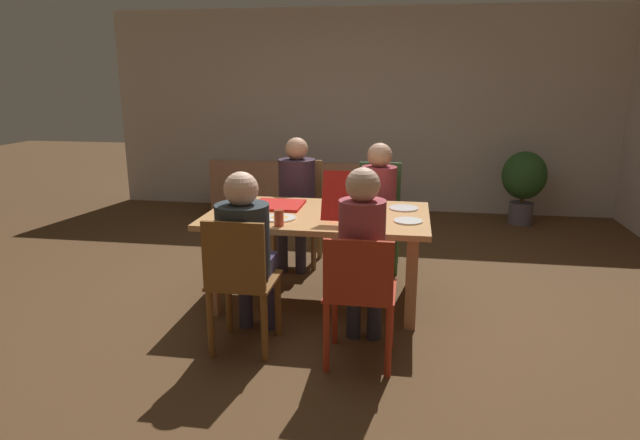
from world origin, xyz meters
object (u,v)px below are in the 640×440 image
object	(u,v)px
plate_2	(238,215)
drinking_glass_1	(279,218)
chair_3	(299,209)
person_2	(378,196)
pizza_box_0	(350,209)
person_1	(245,243)
dining_table	(318,224)
pizza_box_1	(278,205)
couch	(297,197)
chair_0	(360,293)
potted_plant	(524,180)
plate_1	(408,221)
person_3	(296,191)
person_0	(362,248)
plate_0	(280,218)
drinking_glass_0	(368,195)
chair_1	(240,281)
chair_2	(379,210)
plate_3	(404,208)

from	to	relation	value
plate_2	drinking_glass_1	world-z (taller)	drinking_glass_1
drinking_glass_1	chair_3	bearing A→B (deg)	95.63
person_2	pizza_box_0	size ratio (longest dim) A/B	2.32
person_1	chair_3	distance (m)	1.79
dining_table	plate_2	distance (m)	0.63
pizza_box_1	drinking_glass_1	world-z (taller)	drinking_glass_1
chair_3	couch	bearing A→B (deg)	102.23
chair_0	potted_plant	bearing A→B (deg)	66.27
drinking_glass_1	pizza_box_0	bearing A→B (deg)	38.28
person_2	plate_1	bearing A→B (deg)	-73.98
chair_0	couch	xyz separation A→B (m)	(-1.14, 3.64, -0.22)
chair_0	person_3	world-z (taller)	person_3
person_0	plate_0	xyz separation A→B (m)	(-0.68, 0.62, 0.02)
person_0	couch	world-z (taller)	person_0
plate_1	plate_2	xyz separation A→B (m)	(-1.29, -0.04, 0.00)
plate_0	couch	world-z (taller)	couch
pizza_box_1	chair_3	bearing A→B (deg)	89.27
drinking_glass_0	pizza_box_0	bearing A→B (deg)	-102.39
chair_1	potted_plant	distance (m)	4.42
plate_1	plate_2	size ratio (longest dim) A/B	1.05
chair_1	chair_0	bearing A→B (deg)	-4.32
pizza_box_1	plate_0	world-z (taller)	plate_0
chair_1	drinking_glass_1	bearing A→B (deg)	74.78
plate_0	drinking_glass_1	xyz separation A→B (m)	(0.04, -0.20, 0.05)
pizza_box_0	plate_1	world-z (taller)	pizza_box_0
person_0	pizza_box_0	size ratio (longest dim) A/B	2.43
plate_2	chair_3	bearing A→B (deg)	78.41
person_1	couch	distance (m)	3.49
person_3	potted_plant	world-z (taller)	person_3
couch	chair_3	bearing A→B (deg)	-77.77
pizza_box_0	plate_2	size ratio (longest dim) A/B	2.53
pizza_box_0	drinking_glass_1	xyz separation A→B (m)	(-0.47, -0.37, 0.01)
dining_table	potted_plant	distance (m)	3.46
plate_0	dining_table	bearing A→B (deg)	41.71
chair_0	person_2	world-z (taller)	person_2
couch	plate_0	bearing A→B (deg)	-80.95
chair_2	chair_1	bearing A→B (deg)	-112.41
pizza_box_0	plate_3	bearing A→B (deg)	36.40
person_1	potted_plant	bearing A→B (deg)	55.78
plate_2	plate_3	world-z (taller)	same
chair_0	drinking_glass_0	world-z (taller)	drinking_glass_0
chair_0	chair_1	xyz separation A→B (m)	(-0.77, 0.06, 0.01)
person_3	drinking_glass_1	world-z (taller)	person_3
person_1	drinking_glass_1	xyz separation A→B (m)	(0.14, 0.37, 0.08)
person_3	person_0	bearing A→B (deg)	-65.35
couch	chair_0	bearing A→B (deg)	-72.66
pizza_box_1	plate_3	xyz separation A→B (m)	(1.02, 0.07, -0.01)
chair_0	person_1	size ratio (longest dim) A/B	0.72
chair_0	chair_1	size ratio (longest dim) A/B	0.94
dining_table	drinking_glass_0	bearing A→B (deg)	47.90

